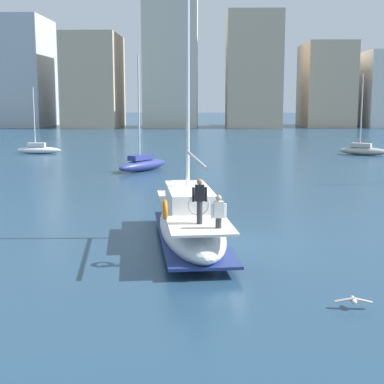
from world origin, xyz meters
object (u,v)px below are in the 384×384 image
at_px(moored_sloop_far, 38,149).
at_px(seagull, 353,300).
at_px(main_sailboat, 191,222).
at_px(moored_cutter_right, 363,150).
at_px(moored_sloop_near, 143,163).

distance_m(moored_sloop_far, seagull, 49.22).
distance_m(main_sailboat, moored_cutter_right, 40.24).
bearing_deg(moored_cutter_right, moored_sloop_far, 179.04).
relative_size(main_sailboat, moored_cutter_right, 1.50).
height_order(main_sailboat, moored_cutter_right, main_sailboat).
bearing_deg(moored_cutter_right, seagull, -105.12).
bearing_deg(moored_sloop_near, moored_cutter_right, 32.41).
bearing_deg(moored_sloop_near, moored_sloop_far, 131.63).
bearing_deg(moored_sloop_near, seagull, -73.31).
bearing_deg(seagull, moored_sloop_near, 106.69).
bearing_deg(seagull, moored_cutter_right, 74.88).
height_order(main_sailboat, moored_sloop_near, main_sailboat).
relative_size(moored_sloop_far, seagull, 6.53).
xyz_separation_m(moored_sloop_near, moored_sloop_far, (-12.32, 13.86, -0.10)).
distance_m(moored_cutter_right, seagull, 45.31).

